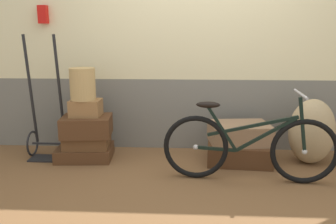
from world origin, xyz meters
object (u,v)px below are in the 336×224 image
(suitcase_1, at_px, (87,141))
(luggage_trolley, at_px, (47,129))
(suitcase_4, at_px, (239,153))
(bicycle, at_px, (248,147))
(suitcase_2, at_px, (87,126))
(burlap_sack, at_px, (312,132))
(suitcase_5, at_px, (239,133))
(suitcase_0, at_px, (85,152))
(wicker_basket, at_px, (83,84))
(suitcase_3, at_px, (86,108))

(suitcase_1, distance_m, luggage_trolley, 0.48)
(suitcase_4, bearing_deg, bicycle, -84.23)
(suitcase_2, distance_m, burlap_sack, 2.40)
(suitcase_5, bearing_deg, suitcase_0, 173.46)
(luggage_trolley, relative_size, bicycle, 0.84)
(suitcase_0, xyz_separation_m, suitcase_1, (0.03, -0.00, 0.14))
(suitcase_4, xyz_separation_m, luggage_trolley, (-2.12, 0.08, 0.21))
(suitcase_2, relative_size, burlap_sack, 0.75)
(suitcase_5, bearing_deg, wicker_basket, 174.05)
(suitcase_2, bearing_deg, suitcase_4, -5.82)
(suitcase_4, distance_m, bicycle, 0.53)
(suitcase_1, height_order, wicker_basket, wicker_basket)
(burlap_sack, bearing_deg, suitcase_5, 179.69)
(suitcase_5, xyz_separation_m, wicker_basket, (-1.67, -0.02, 0.52))
(suitcase_3, bearing_deg, wicker_basket, -157.76)
(luggage_trolley, xyz_separation_m, burlap_sack, (2.87, -0.05, 0.03))
(suitcase_2, bearing_deg, bicycle, -21.96)
(suitcase_5, distance_m, burlap_sack, 0.76)
(suitcase_3, bearing_deg, suitcase_1, 124.43)
(suitcase_0, distance_m, burlap_sack, 2.46)
(suitcase_0, bearing_deg, suitcase_2, -39.46)
(wicker_basket, bearing_deg, bicycle, -16.35)
(suitcase_1, distance_m, suitcase_5, 1.66)
(suitcase_2, bearing_deg, suitcase_0, 138.87)
(burlap_sack, height_order, bicycle, bicycle)
(burlap_sack, distance_m, bicycle, 0.90)
(luggage_trolley, bearing_deg, suitcase_1, -6.19)
(bicycle, bearing_deg, suitcase_4, 91.11)
(luggage_trolley, height_order, bicycle, luggage_trolley)
(burlap_sack, bearing_deg, suitcase_2, -179.42)
(suitcase_1, height_order, luggage_trolley, luggage_trolley)
(suitcase_0, distance_m, suitcase_5, 1.71)
(wicker_basket, xyz_separation_m, luggage_trolley, (-0.45, 0.07, -0.52))
(suitcase_1, bearing_deg, suitcase_5, -4.46)
(suitcase_3, distance_m, bicycle, 1.75)
(suitcase_4, xyz_separation_m, wicker_basket, (-1.67, 0.01, 0.73))
(suitcase_3, relative_size, suitcase_5, 0.52)
(suitcase_5, bearing_deg, bicycle, -95.20)
(suitcase_4, relative_size, wicker_basket, 1.96)
(suitcase_1, bearing_deg, wicker_basket, -137.11)
(suitcase_2, relative_size, luggage_trolley, 0.38)
(suitcase_3, height_order, wicker_basket, wicker_basket)
(suitcase_1, bearing_deg, luggage_trolley, 169.35)
(suitcase_2, relative_size, suitcase_5, 0.84)
(suitcase_2, relative_size, bicycle, 0.32)
(suitcase_0, distance_m, suitcase_3, 0.51)
(suitcase_2, distance_m, bicycle, 1.72)
(suitcase_5, xyz_separation_m, luggage_trolley, (-2.11, 0.05, 0.00))
(suitcase_0, xyz_separation_m, suitcase_5, (1.69, -0.00, 0.25))
(suitcase_0, height_order, luggage_trolley, luggage_trolley)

